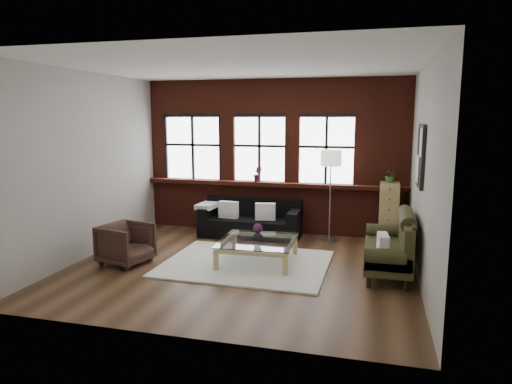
% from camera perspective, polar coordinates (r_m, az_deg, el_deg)
% --- Properties ---
extents(floor, '(5.50, 5.50, 0.00)m').
position_cam_1_polar(floor, '(7.58, -1.90, -9.30)').
color(floor, '#422A18').
rests_on(floor, ground).
extents(ceiling, '(5.50, 5.50, 0.00)m').
position_cam_1_polar(ceiling, '(7.23, -2.04, 15.51)').
color(ceiling, white).
rests_on(ceiling, ground).
extents(wall_back, '(5.50, 0.00, 5.50)m').
position_cam_1_polar(wall_back, '(9.64, 2.27, 4.44)').
color(wall_back, '#A8A59C').
rests_on(wall_back, ground).
extents(wall_front, '(5.50, 0.00, 5.50)m').
position_cam_1_polar(wall_front, '(4.91, -10.27, -0.45)').
color(wall_front, '#A8A59C').
rests_on(wall_front, ground).
extents(wall_left, '(0.00, 5.00, 5.00)m').
position_cam_1_polar(wall_left, '(8.43, -20.22, 3.17)').
color(wall_left, '#A8A59C').
rests_on(wall_left, ground).
extents(wall_right, '(0.00, 5.00, 5.00)m').
position_cam_1_polar(wall_right, '(6.97, 20.27, 1.99)').
color(wall_right, '#A8A59C').
rests_on(wall_right, ground).
extents(brick_backwall, '(5.50, 0.12, 3.20)m').
position_cam_1_polar(brick_backwall, '(9.58, 2.19, 4.41)').
color(brick_backwall, '#5A2015').
rests_on(brick_backwall, floor).
extents(sill_ledge, '(5.50, 0.30, 0.08)m').
position_cam_1_polar(sill_ledge, '(9.56, 2.05, 1.02)').
color(sill_ledge, '#5A2015').
rests_on(sill_ledge, brick_backwall).
extents(window_left, '(1.38, 0.10, 1.50)m').
position_cam_1_polar(window_left, '(10.12, -7.84, 5.44)').
color(window_left, black).
rests_on(window_left, brick_backwall).
extents(window_mid, '(1.38, 0.10, 1.50)m').
position_cam_1_polar(window_mid, '(9.65, 0.46, 5.34)').
color(window_mid, black).
rests_on(window_mid, brick_backwall).
extents(window_right, '(1.38, 0.10, 1.50)m').
position_cam_1_polar(window_right, '(9.41, 8.79, 5.13)').
color(window_right, black).
rests_on(window_right, brick_backwall).
extents(wall_poster, '(0.05, 0.74, 0.94)m').
position_cam_1_polar(wall_poster, '(7.24, 19.92, 4.25)').
color(wall_poster, black).
rests_on(wall_poster, wall_right).
extents(shag_rug, '(2.71, 2.15, 0.03)m').
position_cam_1_polar(shag_rug, '(7.69, -1.24, -8.91)').
color(shag_rug, white).
rests_on(shag_rug, floor).
extents(dark_sofa, '(2.03, 0.82, 0.73)m').
position_cam_1_polar(dark_sofa, '(9.34, -0.71, -3.38)').
color(dark_sofa, black).
rests_on(dark_sofa, floor).
extents(pillow_a, '(0.41, 0.19, 0.34)m').
position_cam_1_polar(pillow_a, '(9.33, -3.45, -2.22)').
color(pillow_a, white).
rests_on(pillow_a, dark_sofa).
extents(pillow_b, '(0.42, 0.21, 0.34)m').
position_cam_1_polar(pillow_b, '(9.12, 1.17, -2.47)').
color(pillow_b, white).
rests_on(pillow_b, dark_sofa).
extents(vintage_settee, '(0.77, 1.74, 0.93)m').
position_cam_1_polar(vintage_settee, '(7.47, 16.09, -6.24)').
color(vintage_settee, '#2F2E15').
rests_on(vintage_settee, floor).
extents(pillow_settee, '(0.18, 0.39, 0.34)m').
position_cam_1_polar(pillow_settee, '(6.92, 15.57, -6.48)').
color(pillow_settee, white).
rests_on(pillow_settee, vintage_settee).
extents(armchair, '(0.89, 0.87, 0.68)m').
position_cam_1_polar(armchair, '(7.93, -15.94, -6.26)').
color(armchair, '#332119').
rests_on(armchair, floor).
extents(coffee_table, '(1.27, 1.27, 0.41)m').
position_cam_1_polar(coffee_table, '(7.70, 0.22, -7.47)').
color(coffee_table, tan).
rests_on(coffee_table, shag_rug).
extents(vase, '(0.16, 0.16, 0.17)m').
position_cam_1_polar(vase, '(7.62, 0.22, -5.40)').
color(vase, '#B2B2B2').
rests_on(vase, coffee_table).
extents(flowers, '(0.16, 0.16, 0.16)m').
position_cam_1_polar(flowers, '(7.59, 0.22, -4.54)').
color(flowers, '#491940').
rests_on(flowers, vase).
extents(drawer_chest, '(0.36, 0.36, 1.19)m').
position_cam_1_polar(drawer_chest, '(9.20, 16.24, -2.51)').
color(drawer_chest, tan).
rests_on(drawer_chest, floor).
extents(potted_plant_top, '(0.36, 0.34, 0.31)m').
position_cam_1_polar(potted_plant_top, '(9.08, 16.46, 2.12)').
color(potted_plant_top, '#2D5923').
rests_on(potted_plant_top, drawer_chest).
extents(floor_lamp, '(0.40, 0.40, 1.95)m').
position_cam_1_polar(floor_lamp, '(9.01, 9.26, -0.04)').
color(floor_lamp, '#A5A5A8').
rests_on(floor_lamp, floor).
extents(sill_plant, '(0.20, 0.17, 0.33)m').
position_cam_1_polar(sill_plant, '(9.58, 0.21, 2.27)').
color(sill_plant, '#491940').
rests_on(sill_plant, sill_ledge).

